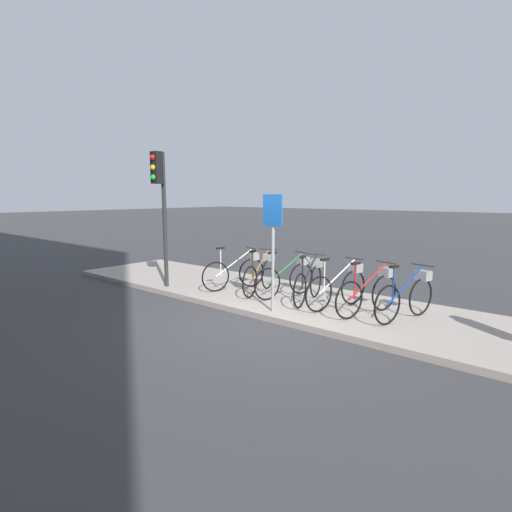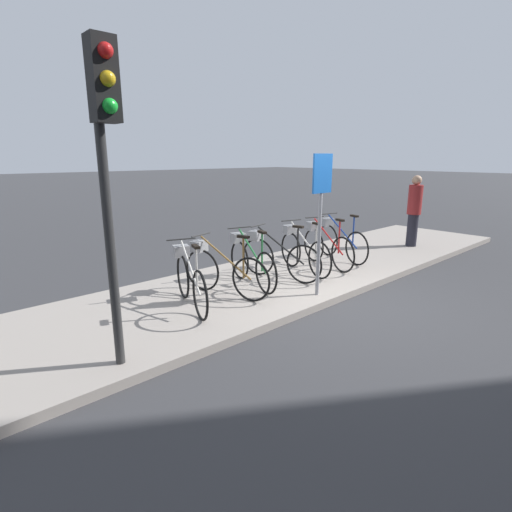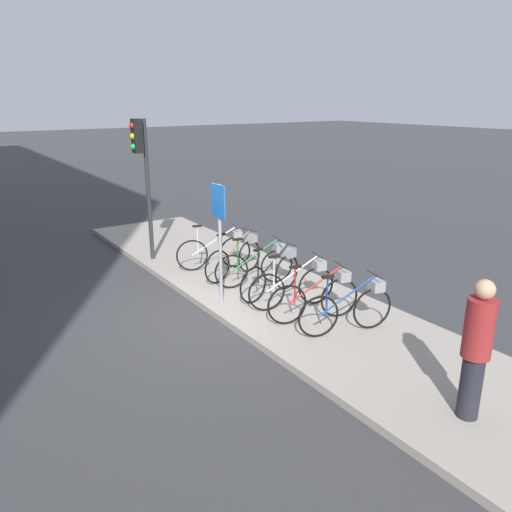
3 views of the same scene
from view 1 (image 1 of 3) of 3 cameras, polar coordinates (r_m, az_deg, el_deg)
name	(u,v)px [view 1 (image 1 of 3)]	position (r m, az deg, el deg)	size (l,w,h in m)	color
ground_plane	(270,322)	(7.64, 2.06, -9.47)	(120.00, 120.00, 0.00)	#38383A
sidewalk	(311,304)	(8.76, 7.89, -6.77)	(14.43, 2.89, 0.12)	#9E9389
parked_bicycle_0	(237,270)	(9.72, -2.68, -2.05)	(0.67, 1.63, 1.05)	black
parked_bicycle_1	(261,273)	(9.35, 0.72, -2.47)	(0.58, 1.66, 1.05)	black
parked_bicycle_2	(288,276)	(9.00, 4.59, -2.93)	(0.57, 1.67, 1.05)	black
parked_bicycle_3	(310,281)	(8.62, 7.68, -3.49)	(0.54, 1.68, 1.05)	black
parked_bicycle_4	(340,285)	(8.27, 11.89, -4.13)	(0.58, 1.66, 1.05)	black
parked_bicycle_5	(371,291)	(7.94, 16.05, -4.80)	(0.61, 1.65, 1.05)	black
parked_bicycle_6	(408,295)	(7.82, 20.89, -5.23)	(0.60, 1.66, 1.05)	black
traffic_light	(160,191)	(10.00, -13.58, 9.05)	(0.24, 0.40, 3.29)	#2D2D2D
sign_post	(273,233)	(7.63, 2.41, 3.34)	(0.44, 0.07, 2.28)	#99999E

